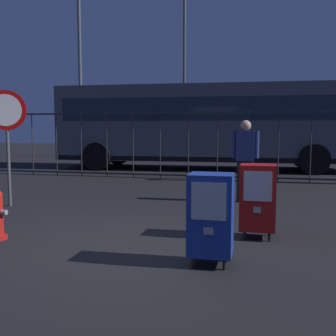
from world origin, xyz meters
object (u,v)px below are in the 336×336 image
newspaper_box_primary (211,214)px  bus_near (204,122)px  pedestrian (245,156)px  street_light_near_left (184,59)px  stop_sign (6,123)px  street_light_far_left (80,44)px  newspaper_box_secondary (258,197)px

newspaper_box_primary → bus_near: bus_near is taller
pedestrian → bus_near: size_ratio=0.16×
street_light_near_left → newspaper_box_primary: bearing=-77.9°
stop_sign → newspaper_box_primary: bearing=-29.9°
stop_sign → street_light_near_left: 13.61m
bus_near → pedestrian: bearing=-77.3°
newspaper_box_primary → street_light_far_left: size_ratio=0.12×
bus_near → stop_sign: bearing=-111.3°
newspaper_box_primary → newspaper_box_secondary: 1.33m
newspaper_box_primary → street_light_far_left: street_light_far_left is taller
street_light_near_left → street_light_far_left: 5.64m
pedestrian → stop_sign: bearing=-161.1°
stop_sign → bus_near: bus_near is taller
street_light_near_left → street_light_far_left: bearing=-128.3°
newspaper_box_primary → bus_near: bearing=98.7°
stop_sign → pedestrian: stop_sign is taller
newspaper_box_secondary → street_light_near_left: (-3.84, 14.37, 4.32)m
newspaper_box_primary → street_light_far_left: bearing=121.5°
newspaper_box_secondary → pedestrian: (-0.30, 2.70, 0.38)m
newspaper_box_secondary → pedestrian: 2.75m
newspaper_box_primary → stop_sign: stop_sign is taller
stop_sign → bus_near: 8.33m
street_light_far_left → newspaper_box_primary: bearing=-58.5°
newspaper_box_secondary → street_light_far_left: (-7.34, 9.93, 4.35)m
pedestrian → bus_near: (-1.77, 6.39, 0.76)m
newspaper_box_secondary → newspaper_box_primary: bearing=-111.6°
stop_sign → pedestrian: size_ratio=1.34×
street_light_near_left → street_light_far_left: street_light_far_left is taller
newspaper_box_primary → street_light_near_left: street_light_near_left is taller
bus_near → newspaper_box_secondary: bearing=-80.0°
pedestrian → street_light_far_left: street_light_far_left is taller
pedestrian → street_light_far_left: bearing=134.2°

